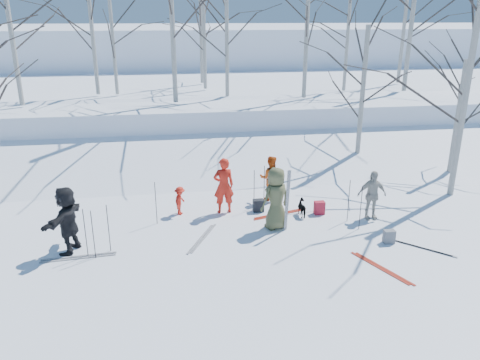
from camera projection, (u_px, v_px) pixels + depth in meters
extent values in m
plane|color=white|center=(248.00, 241.00, 13.14)|extent=(120.00, 120.00, 0.00)
cube|color=white|center=(220.00, 163.00, 19.62)|extent=(70.00, 9.49, 4.12)
cube|color=white|center=(201.00, 102.00, 28.65)|extent=(70.00, 18.00, 2.20)
cube|color=white|center=(185.00, 57.00, 47.88)|extent=(90.00, 30.00, 6.00)
imported|color=#4D5030|center=(276.00, 198.00, 13.66)|extent=(1.08, 0.91, 1.88)
imported|color=red|center=(224.00, 186.00, 14.77)|extent=(0.70, 0.49, 1.82)
imported|color=#CA480F|center=(270.00, 178.00, 15.87)|extent=(0.88, 0.76, 1.55)
imported|color=red|center=(180.00, 201.00, 14.77)|extent=(0.54, 0.68, 0.92)
imported|color=beige|center=(372.00, 195.00, 14.37)|extent=(0.92, 0.41, 1.56)
imported|color=black|center=(67.00, 220.00, 12.30)|extent=(1.08, 1.79, 1.84)
imported|color=black|center=(303.00, 208.00, 14.73)|extent=(0.35, 0.65, 0.52)
cube|color=silver|center=(287.00, 201.00, 13.45)|extent=(0.10, 0.16, 1.90)
cube|color=silver|center=(288.00, 200.00, 13.48)|extent=(0.09, 0.23, 1.89)
cylinder|color=black|center=(108.00, 228.00, 12.37)|extent=(0.02, 0.02, 1.34)
cylinder|color=black|center=(349.00, 201.00, 14.20)|extent=(0.02, 0.02, 1.34)
cylinder|color=black|center=(254.00, 190.00, 15.11)|extent=(0.02, 0.02, 1.34)
cylinder|color=black|center=(361.00, 208.00, 13.66)|extent=(0.02, 0.02, 1.34)
cylinder|color=black|center=(85.00, 233.00, 12.11)|extent=(0.02, 0.02, 1.34)
cylinder|color=black|center=(156.00, 203.00, 14.03)|extent=(0.02, 0.02, 1.34)
cylinder|color=black|center=(93.00, 235.00, 12.02)|extent=(0.02, 0.02, 1.34)
cylinder|color=black|center=(264.00, 185.00, 15.52)|extent=(0.02, 0.02, 1.34)
cube|color=#A91A2B|center=(319.00, 208.00, 14.87)|extent=(0.32, 0.22, 0.42)
cube|color=slate|center=(389.00, 237.00, 12.98)|extent=(0.30, 0.20, 0.38)
cube|color=black|center=(258.00, 206.00, 15.08)|extent=(0.34, 0.24, 0.40)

